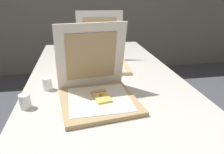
# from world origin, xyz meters

# --- Properties ---
(table) EXTENTS (0.99, 2.00, 0.73)m
(table) POSITION_xyz_m (0.00, 0.55, 0.69)
(table) COLOR beige
(table) RESTS_ON ground
(pizza_box_front) EXTENTS (0.42, 0.42, 0.39)m
(pizza_box_front) POSITION_xyz_m (-0.08, 0.24, 0.79)
(pizza_box_front) COLOR tan
(pizza_box_front) RESTS_ON table
(pizza_box_middle) EXTENTS (0.39, 0.43, 0.39)m
(pizza_box_middle) POSITION_xyz_m (0.01, 0.79, 0.79)
(pizza_box_middle) COLOR tan
(pizza_box_middle) RESTS_ON table
(cup_white_far) EXTENTS (0.05, 0.05, 0.07)m
(cup_white_far) POSITION_xyz_m (-0.25, 0.91, 0.77)
(cup_white_far) COLOR white
(cup_white_far) RESTS_ON table
(cup_white_mid) EXTENTS (0.05, 0.05, 0.07)m
(cup_white_mid) POSITION_xyz_m (-0.27, 0.59, 0.77)
(cup_white_mid) COLOR white
(cup_white_mid) RESTS_ON table
(cup_white_near_left) EXTENTS (0.05, 0.05, 0.07)m
(cup_white_near_left) POSITION_xyz_m (-0.43, 0.23, 0.77)
(cup_white_near_left) COLOR white
(cup_white_near_left) RESTS_ON table
(cup_white_near_center) EXTENTS (0.05, 0.05, 0.07)m
(cup_white_near_center) POSITION_xyz_m (-0.35, 0.42, 0.77)
(cup_white_near_center) COLOR white
(cup_white_near_center) RESTS_ON table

